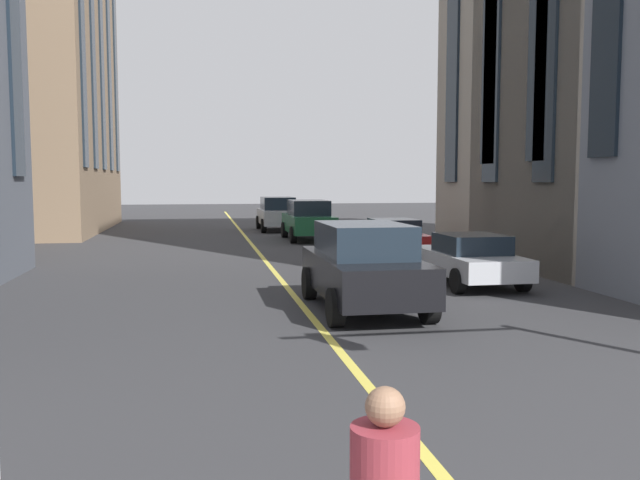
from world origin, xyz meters
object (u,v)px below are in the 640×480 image
Objects in this scene: car_red_oncoming at (392,236)px; car_grey_far at (309,212)px; car_black_parked_a at (364,266)px; car_green_near at (308,220)px; car_silver_trailing at (469,258)px; car_silver_mid at (278,213)px.

car_grey_far is at bearing 0.00° from car_red_oncoming.
car_green_near is at bearing -5.24° from car_black_parked_a.
car_silver_mid reaches higher than car_silver_trailing.
car_grey_far is 1.00× the size of car_red_oncoming.
car_black_parked_a and car_green_near have the same top height.
car_grey_far is 0.94× the size of car_silver_mid.
car_silver_mid is at bearing 7.89° from car_silver_trailing.
car_green_near is (-12.74, 2.10, 0.27)m from car_grey_far.
car_red_oncoming is at bearing -167.86° from car_silver_mid.
car_black_parked_a and car_silver_mid have the same top height.
car_black_parked_a is 23.41m from car_silver_mid.
car_black_parked_a is at bearing 160.32° from car_red_oncoming.
car_grey_far and car_red_oncoming have the same top height.
car_black_parked_a is 1.00× the size of car_green_near.
car_silver_trailing is 0.94× the size of car_black_parked_a.
car_grey_far is 7.07m from car_silver_mid.
car_grey_far is 26.86m from car_silver_trailing.
car_silver_trailing is at bearing -172.11° from car_silver_mid.
car_black_parked_a reaches higher than car_silver_trailing.
car_grey_far is 1.00× the size of car_silver_trailing.
car_red_oncoming is (10.26, -3.67, -0.27)m from car_black_parked_a.
car_silver_mid is at bearing -2.06° from car_black_parked_a.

